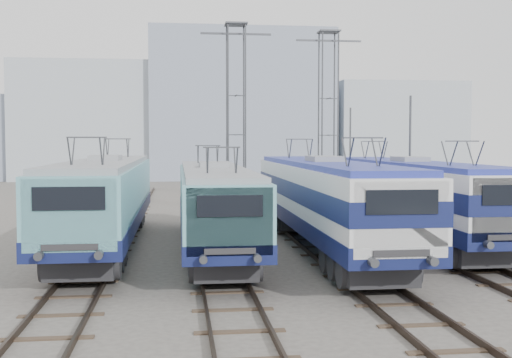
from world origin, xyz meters
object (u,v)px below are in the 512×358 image
object	(u,v)px
mast_rear	(350,156)
locomotive_far_right	(411,192)
locomotive_center_left	(214,200)
locomotive_far_left	(105,195)
locomotive_center_right	(325,196)
mast_mid	(410,161)
catenary_tower_west	(236,109)
catenary_tower_east	(328,111)

from	to	relation	value
mast_rear	locomotive_far_right	bearing A→B (deg)	-96.16
locomotive_center_left	locomotive_far_right	xyz separation A→B (m)	(9.00, 1.60, 0.15)
locomotive_far_left	mast_rear	distance (m)	23.30
locomotive_far_left	locomotive_center_right	size ratio (longest dim) A/B	1.00
mast_mid	catenary_tower_west	bearing A→B (deg)	137.07
catenary_tower_west	mast_rear	size ratio (longest dim) A/B	1.71
locomotive_far_left	locomotive_center_right	xyz separation A→B (m)	(9.00, -2.02, 0.05)
catenary_tower_east	mast_mid	xyz separation A→B (m)	(2.10, -10.00, -3.14)
catenary_tower_west	locomotive_center_left	bearing A→B (deg)	-98.67
mast_rear	catenary_tower_east	bearing A→B (deg)	-136.40
locomotive_far_left	locomotive_far_right	bearing A→B (deg)	1.41
locomotive_far_right	mast_mid	size ratio (longest dim) A/B	2.57
catenary_tower_west	catenary_tower_east	distance (m)	6.80
locomotive_far_left	locomotive_center_left	size ratio (longest dim) A/B	1.08
catenary_tower_east	mast_rear	bearing A→B (deg)	43.60
locomotive_far_left	mast_rear	xyz separation A→B (m)	(15.35, 17.48, 1.20)
locomotive_center_left	locomotive_center_right	bearing A→B (deg)	-9.51
locomotive_center_right	catenary_tower_west	distance (m)	16.24
locomotive_center_left	catenary_tower_east	xyz separation A→B (m)	(8.75, 16.75, 4.50)
mast_rear	catenary_tower_west	bearing A→B (deg)	-155.06
locomotive_center_right	locomotive_far_right	distance (m)	5.08
locomotive_far_right	mast_rear	size ratio (longest dim) A/B	2.57
locomotive_far_left	mast_mid	world-z (taller)	mast_mid
catenary_tower_west	mast_mid	bearing A→B (deg)	-42.93
mast_mid	mast_rear	bearing A→B (deg)	90.00
locomotive_far_left	locomotive_center_left	bearing A→B (deg)	-15.72
mast_rear	locomotive_center_right	bearing A→B (deg)	-108.03
mast_mid	mast_rear	world-z (taller)	same
catenary_tower_west	catenary_tower_east	world-z (taller)	same
locomotive_center_right	mast_mid	bearing A→B (deg)	49.76
locomotive_center_left	locomotive_far_right	bearing A→B (deg)	10.07
catenary_tower_east	locomotive_far_right	bearing A→B (deg)	-89.05
mast_rear	locomotive_far_left	bearing A→B (deg)	-131.28
locomotive_center_right	catenary_tower_east	xyz separation A→B (m)	(4.25, 17.50, 4.30)
locomotive_center_left	locomotive_far_right	size ratio (longest dim) A/B	0.95
locomotive_far_right	mast_rear	distance (m)	17.29
locomotive_center_left	catenary_tower_east	world-z (taller)	catenary_tower_east
locomotive_center_left	locomotive_far_right	distance (m)	9.14
locomotive_center_right	catenary_tower_east	world-z (taller)	catenary_tower_east
mast_mid	locomotive_far_right	bearing A→B (deg)	-109.76
mast_mid	mast_rear	size ratio (longest dim) A/B	1.00
locomotive_center_right	mast_rear	distance (m)	20.54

